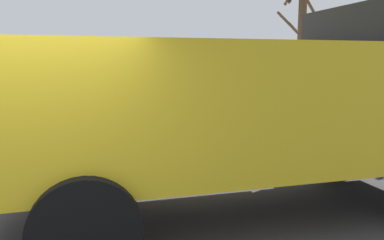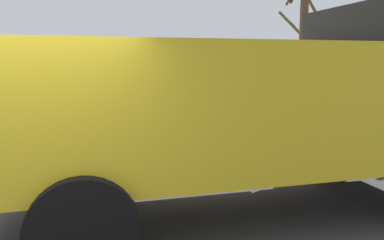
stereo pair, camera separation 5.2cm
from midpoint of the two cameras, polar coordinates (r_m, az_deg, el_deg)
sidewalk_curb at (r=10.45m, az=-19.01°, el=-3.30°), size 36.00×5.00×0.15m
fire_hydrant at (r=9.18m, az=-13.53°, el=-1.57°), size 0.27×0.62×0.78m
loose_tire at (r=8.85m, az=-15.31°, el=-0.59°), size 1.36×0.94×1.26m
stop_sign at (r=9.05m, az=7.46°, el=5.08°), size 0.76×0.08×2.10m
dump_truck_yellow at (r=5.46m, az=10.60°, el=2.74°), size 7.01×2.81×3.00m
bare_tree at (r=13.37m, az=15.86°, el=10.74°), size 0.97×1.34×4.98m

